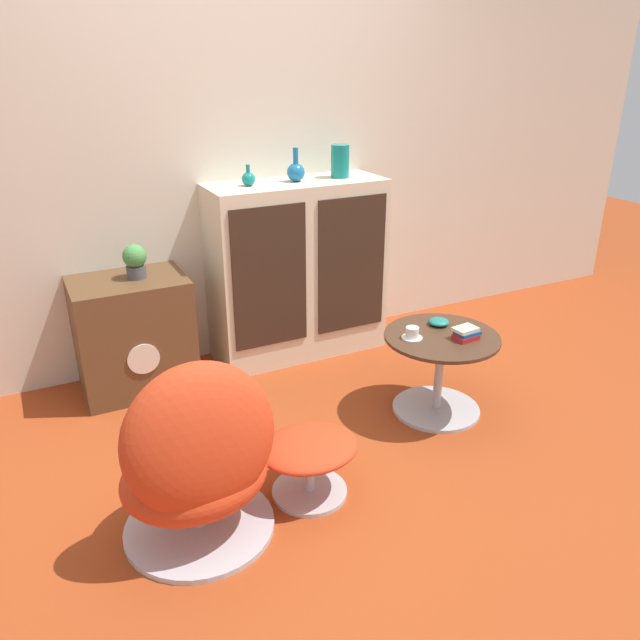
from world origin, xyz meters
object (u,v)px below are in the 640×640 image
at_px(tv_console, 134,334).
at_px(potted_plant, 135,260).
at_px(sideboard, 298,270).
at_px(vase_inner_right, 340,161).
at_px(teacup, 412,334).
at_px(vase_leftmost, 249,179).
at_px(egg_chair, 198,461).
at_px(ottoman, 309,454).
at_px(bowl, 439,322).
at_px(book_stack, 466,333).
at_px(vase_inner_left, 296,171).
at_px(coffee_table, 439,367).

relative_size(tv_console, potted_plant, 3.50).
distance_m(sideboard, vase_inner_right, 0.70).
bearing_deg(teacup, vase_leftmost, 116.15).
bearing_deg(egg_chair, ottoman, 5.68).
bearing_deg(bowl, vase_leftmost, 127.97).
height_order(ottoman, vase_leftmost, vase_leftmost).
distance_m(egg_chair, potted_plant, 1.41).
bearing_deg(bowl, book_stack, -85.13).
xyz_separation_m(tv_console, teacup, (1.20, -0.95, 0.14)).
relative_size(vase_inner_left, bowl, 1.77).
distance_m(sideboard, ottoman, 1.47).
height_order(egg_chair, coffee_table, egg_chair).
height_order(vase_leftmost, teacup, vase_leftmost).
bearing_deg(potted_plant, bowl, -32.48).
bearing_deg(vase_leftmost, coffee_table, -57.91).
bearing_deg(ottoman, vase_leftmost, 78.36).
height_order(sideboard, vase_inner_right, vase_inner_right).
distance_m(ottoman, vase_inner_right, 1.85).
bearing_deg(sideboard, coffee_table, -71.22).
relative_size(vase_inner_left, vase_inner_right, 1.00).
distance_m(vase_leftmost, book_stack, 1.46).
bearing_deg(egg_chair, vase_inner_left, 52.57).
relative_size(potted_plant, bowl, 1.72).
xyz_separation_m(vase_inner_left, vase_inner_right, (0.29, 0.00, 0.04)).
height_order(ottoman, vase_inner_right, vase_inner_right).
bearing_deg(egg_chair, potted_plant, 86.33).
bearing_deg(vase_inner_right, ottoman, -122.79).
distance_m(vase_inner_right, teacup, 1.21).
relative_size(vase_inner_left, book_stack, 1.43).
height_order(vase_leftmost, bowl, vase_leftmost).
bearing_deg(vase_inner_left, sideboard, -69.21).
relative_size(ottoman, coffee_table, 0.73).
height_order(coffee_table, teacup, teacup).
bearing_deg(tv_console, coffee_table, -35.98).
xyz_separation_m(egg_chair, vase_inner_left, (1.05, 1.37, 0.78)).
bearing_deg(teacup, vase_inner_left, 100.89).
distance_m(potted_plant, bowl, 1.65).
bearing_deg(bowl, vase_inner_left, 114.54).
distance_m(tv_console, coffee_table, 1.68).
bearing_deg(book_stack, teacup, 152.12).
bearing_deg(coffee_table, vase_leftmost, 122.09).
xyz_separation_m(ottoman, bowl, (0.97, 0.43, 0.26)).
height_order(vase_inner_left, vase_inner_right, same).
bearing_deg(coffee_table, vase_inner_left, 108.79).
bearing_deg(tv_console, sideboard, 1.03).
relative_size(vase_leftmost, bowl, 1.08).
xyz_separation_m(coffee_table, book_stack, (0.08, -0.09, 0.21)).
height_order(vase_inner_left, book_stack, vase_inner_left).
bearing_deg(ottoman, sideboard, 66.85).
xyz_separation_m(ottoman, vase_inner_right, (0.85, 1.32, 0.97)).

